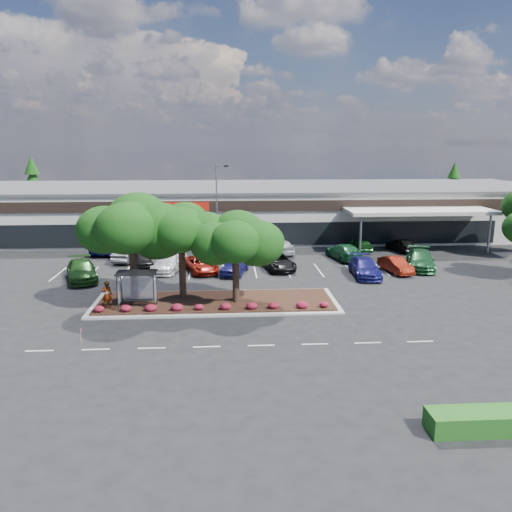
{
  "coord_description": "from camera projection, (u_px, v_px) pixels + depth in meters",
  "views": [
    {
      "loc": [
        -1.2,
        -31.44,
        11.66
      ],
      "look_at": [
        1.26,
        8.41,
        2.6
      ],
      "focal_mm": 35.0,
      "sensor_mm": 36.0,
      "label": 1
    }
  ],
  "objects": [
    {
      "name": "car_0",
      "position": [
        82.0,
        270.0,
        43.34
      ],
      "size": [
        4.15,
        6.28,
        1.69
      ],
      "primitive_type": "imported",
      "rotation": [
        0.0,
        0.0,
        0.33
      ],
      "color": "#1F4D18",
      "rests_on": "ground"
    },
    {
      "name": "car_1",
      "position": [
        143.0,
        260.0,
        48.05
      ],
      "size": [
        2.78,
        4.36,
        1.38
      ],
      "primitive_type": "imported",
      "rotation": [
        0.0,
        0.0,
        0.31
      ],
      "color": "black",
      "rests_on": "ground"
    },
    {
      "name": "car_12",
      "position": [
        215.0,
        247.0,
        53.9
      ],
      "size": [
        1.61,
        4.11,
        1.33
      ],
      "primitive_type": "imported",
      "rotation": [
        0.0,
        0.0,
        3.09
      ],
      "color": "black",
      "rests_on": "ground"
    },
    {
      "name": "car_3",
      "position": [
        201.0,
        264.0,
        46.05
      ],
      "size": [
        3.75,
        5.58,
        1.42
      ],
      "primitive_type": "imported",
      "rotation": [
        0.0,
        0.0,
        0.3
      ],
      "color": "maroon",
      "rests_on": "ground"
    },
    {
      "name": "car_6",
      "position": [
        365.0,
        267.0,
        44.56
      ],
      "size": [
        2.55,
        5.63,
        1.6
      ],
      "primitive_type": "imported",
      "rotation": [
        0.0,
        0.0,
        -0.06
      ],
      "color": "navy",
      "rests_on": "ground"
    },
    {
      "name": "car_2",
      "position": [
        170.0,
        263.0,
        46.37
      ],
      "size": [
        3.63,
        5.8,
        1.57
      ],
      "primitive_type": "imported",
      "rotation": [
        0.0,
        0.0,
        -0.28
      ],
      "color": "silver",
      "rests_on": "ground"
    },
    {
      "name": "car_8",
      "position": [
        421.0,
        260.0,
        47.24
      ],
      "size": [
        4.01,
        6.33,
        1.71
      ],
      "primitive_type": "imported",
      "rotation": [
        0.0,
        0.0,
        -0.3
      ],
      "color": "#1E572B",
      "rests_on": "ground"
    },
    {
      "name": "landscape_island",
      "position": [
        216.0,
        302.0,
        36.99
      ],
      "size": [
        18.0,
        6.0,
        0.26
      ],
      "color": "#ABABA6",
      "rests_on": "ground"
    },
    {
      "name": "car_10",
      "position": [
        127.0,
        253.0,
        50.24
      ],
      "size": [
        2.41,
        5.06,
        1.6
      ],
      "primitive_type": "imported",
      "rotation": [
        0.0,
        0.0,
        2.99
      ],
      "color": "#4C4D52",
      "rests_on": "ground"
    },
    {
      "name": "shrub_row",
      "position": [
        215.0,
        306.0,
        34.87
      ],
      "size": [
        17.0,
        0.8,
        0.5
      ],
      "primitive_type": null,
      "color": "maroon",
      "rests_on": "landscape_island"
    },
    {
      "name": "island_tree_mid",
      "position": [
        182.0,
        249.0,
        37.17
      ],
      "size": [
        6.6,
        6.6,
        7.32
      ],
      "primitive_type": null,
      "color": "#0F3B0C",
      "rests_on": "landscape_island"
    },
    {
      "name": "person_waiting",
      "position": [
        107.0,
        295.0,
        35.03
      ],
      "size": [
        0.84,
        0.7,
        1.96
      ],
      "primitive_type": "imported",
      "rotation": [
        0.0,
        0.0,
        3.51
      ],
      "color": "#594C47",
      "rests_on": "landscape_island"
    },
    {
      "name": "car_9",
      "position": [
        112.0,
        245.0,
        53.97
      ],
      "size": [
        3.94,
        6.58,
        1.71
      ],
      "primitive_type": "imported",
      "rotation": [
        0.0,
        0.0,
        2.95
      ],
      "color": "navy",
      "rests_on": "ground"
    },
    {
      "name": "car_11",
      "position": [
        171.0,
        250.0,
        52.27
      ],
      "size": [
        2.47,
        4.26,
        1.33
      ],
      "primitive_type": "imported",
      "rotation": [
        0.0,
        0.0,
        2.86
      ],
      "color": "#1E4519",
      "rests_on": "ground"
    },
    {
      "name": "lane_markings",
      "position": [
        239.0,
        280.0,
        43.38
      ],
      "size": [
        33.12,
        20.06,
        0.01
      ],
      "color": "silver",
      "rests_on": "ground"
    },
    {
      "name": "car_17",
      "position": [
        401.0,
        245.0,
        54.72
      ],
      "size": [
        2.67,
        4.68,
        1.5
      ],
      "primitive_type": "imported",
      "rotation": [
        0.0,
        0.0,
        3.36
      ],
      "color": "black",
      "rests_on": "ground"
    },
    {
      "name": "car_4",
      "position": [
        234.0,
        265.0,
        45.39
      ],
      "size": [
        3.1,
        5.13,
        1.63
      ],
      "primitive_type": "imported",
      "rotation": [
        0.0,
        0.0,
        -0.26
      ],
      "color": "navy",
      "rests_on": "ground"
    },
    {
      "name": "car_16",
      "position": [
        360.0,
        244.0,
        54.98
      ],
      "size": [
        2.11,
        4.53,
        1.5
      ],
      "primitive_type": "imported",
      "rotation": [
        0.0,
        0.0,
        3.22
      ],
      "color": "#134517",
      "rests_on": "ground"
    },
    {
      "name": "hedge_south_east",
      "position": [
        499.0,
        421.0,
        20.61
      ],
      "size": [
        6.0,
        1.3,
        0.9
      ],
      "primitive_type": "cube",
      "color": "#194E16",
      "rests_on": "ground"
    },
    {
      "name": "island_tree_east",
      "position": [
        236.0,
        258.0,
        36.04
      ],
      "size": [
        5.8,
        5.8,
        6.5
      ],
      "primitive_type": null,
      "color": "#0F3B0C",
      "rests_on": "landscape_island"
    },
    {
      "name": "conifer_north_west",
      "position": [
        34.0,
        188.0,
        75.11
      ],
      "size": [
        4.4,
        4.4,
        10.0
      ],
      "primitive_type": "cone",
      "color": "#0F3B0C",
      "rests_on": "ground"
    },
    {
      "name": "car_7",
      "position": [
        396.0,
        265.0,
        45.87
      ],
      "size": [
        2.39,
        4.49,
        1.41
      ],
      "primitive_type": "imported",
      "rotation": [
        0.0,
        0.0,
        0.22
      ],
      "color": "maroon",
      "rests_on": "ground"
    },
    {
      "name": "car_5",
      "position": [
        278.0,
        262.0,
        47.01
      ],
      "size": [
        3.33,
        5.64,
        1.47
      ],
      "primitive_type": "imported",
      "rotation": [
        0.0,
        0.0,
        0.18
      ],
      "color": "black",
      "rests_on": "ground"
    },
    {
      "name": "conifer_north_east",
      "position": [
        453.0,
        190.0,
        77.13
      ],
      "size": [
        3.96,
        3.96,
        9.0
      ],
      "primitive_type": "cone",
      "color": "#0F3B0C",
      "rests_on": "ground"
    },
    {
      "name": "car_14",
      "position": [
        281.0,
        247.0,
        53.85
      ],
      "size": [
        2.85,
        5.21,
        1.43
      ],
      "primitive_type": "imported",
      "rotation": [
        0.0,
        0.0,
        3.32
      ],
      "color": "#999FA3",
      "rests_on": "ground"
    },
    {
      "name": "island_tree_west",
      "position": [
        132.0,
        248.0,
        36.22
      ],
      "size": [
        7.2,
        7.2,
        7.89
      ],
      "primitive_type": null,
      "color": "#0F3B0C",
      "rests_on": "landscape_island"
    },
    {
      "name": "ground",
      "position": [
        245.0,
        322.0,
        33.25
      ],
      "size": [
        160.0,
        160.0,
        0.0
      ],
      "primitive_type": "plane",
      "color": "black",
      "rests_on": "ground"
    },
    {
      "name": "retail_store",
      "position": [
        235.0,
        209.0,
        65.56
      ],
      "size": [
        80.4,
        25.2,
        6.25
      ],
      "color": "silver",
      "rests_on": "ground"
    },
    {
      "name": "car_15",
      "position": [
        344.0,
        252.0,
        51.01
      ],
      "size": [
        3.33,
        5.87,
        1.6
      ],
      "primitive_type": "imported",
      "rotation": [
        0.0,
        0.0,
        3.35
      ],
      "color": "#18542B",
      "rests_on": "ground"
    },
    {
      "name": "car_13",
      "position": [
        243.0,
        251.0,
        51.27
      ],
      "size": [
        2.84,
        5.71,
        1.55
      ],
      "primitive_type": "imported",
      "rotation": [
        0.0,
        0.0,
        3.19
      ],
      "color": "slate",
      "rests_on": "ground"
    },
    {
      "name": "light_pole",
      "position": [
        218.0,
        220.0,
        48.89
      ],
      "size": [
        1.43,
        0.66,
        9.73
      ],
      "rotation": [
        0.0,
        0.0,
        -0.22
      ],
      "color": "#ABABA6",
      "rests_on": "ground"
    },
    {
      "name": "bus_shelter",
      "position": [
        137.0,
        279.0,
        35.16
      ],
      "size": [
        2.75,
        1.55,
        2.59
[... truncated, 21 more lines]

